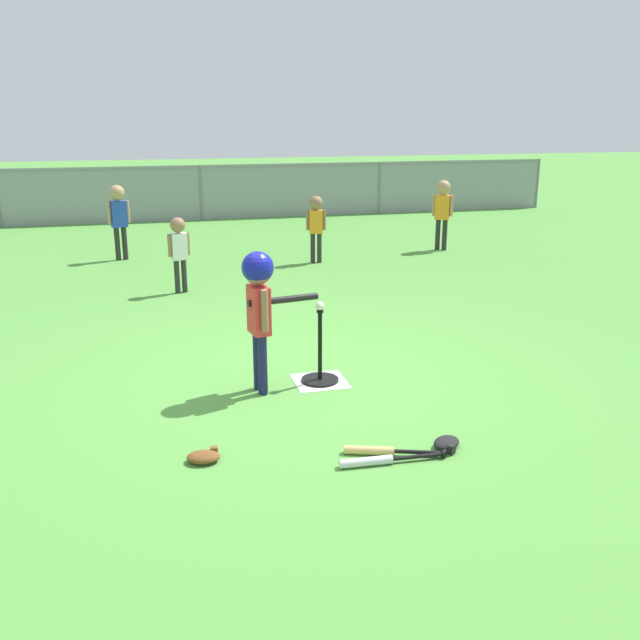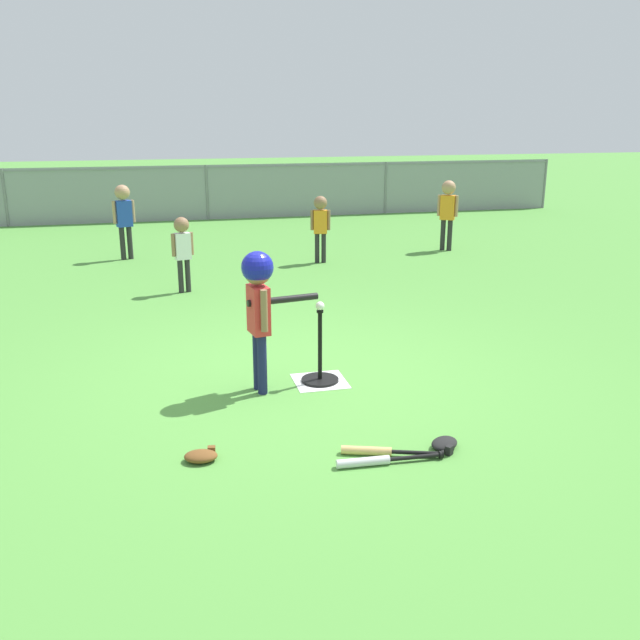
# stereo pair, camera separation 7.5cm
# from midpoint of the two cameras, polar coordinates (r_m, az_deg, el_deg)

# --- Properties ---
(ground_plane) EXTENTS (60.00, 60.00, 0.00)m
(ground_plane) POSITION_cam_midpoint_polar(r_m,az_deg,el_deg) (6.07, -1.06, -4.75)
(ground_plane) COLOR #51933D
(home_plate) EXTENTS (0.44, 0.44, 0.01)m
(home_plate) POSITION_cam_midpoint_polar(r_m,az_deg,el_deg) (6.00, 0.36, -5.01)
(home_plate) COLOR white
(home_plate) RESTS_ON ground_plane
(batting_tee) EXTENTS (0.32, 0.32, 0.63)m
(batting_tee) POSITION_cam_midpoint_polar(r_m,az_deg,el_deg) (5.96, 0.36, -4.17)
(batting_tee) COLOR black
(batting_tee) RESTS_ON ground_plane
(baseball_on_tee) EXTENTS (0.07, 0.07, 0.07)m
(baseball_on_tee) POSITION_cam_midpoint_polar(r_m,az_deg,el_deg) (5.78, 0.37, 1.16)
(baseball_on_tee) COLOR white
(baseball_on_tee) RESTS_ON batting_tee
(batter_child) EXTENTS (0.64, 0.33, 1.18)m
(batter_child) POSITION_cam_midpoint_polar(r_m,az_deg,el_deg) (5.56, -4.63, 2.22)
(batter_child) COLOR #191E4C
(batter_child) RESTS_ON ground_plane
(fielder_deep_left) EXTENTS (0.29, 0.20, 1.01)m
(fielder_deep_left) POSITION_cam_midpoint_polar(r_m,az_deg,el_deg) (10.60, 0.24, 8.18)
(fielder_deep_left) COLOR #262626
(fielder_deep_left) RESTS_ON ground_plane
(fielder_deep_center) EXTENTS (0.30, 0.24, 1.15)m
(fielder_deep_center) POSITION_cam_midpoint_polar(r_m,az_deg,el_deg) (11.76, 10.60, 9.18)
(fielder_deep_center) COLOR #262626
(fielder_deep_center) RESTS_ON ground_plane
(fielder_near_right) EXTENTS (0.33, 0.23, 1.15)m
(fielder_near_right) POSITION_cam_midpoint_polar(r_m,az_deg,el_deg) (11.25, -15.59, 8.53)
(fielder_near_right) COLOR #262626
(fielder_near_right) RESTS_ON ground_plane
(fielder_near_left) EXTENTS (0.28, 0.19, 0.96)m
(fielder_near_left) POSITION_cam_midpoint_polar(r_m,az_deg,el_deg) (8.97, -10.96, 6.10)
(fielder_near_left) COLOR #262626
(fielder_near_left) RESTS_ON ground_plane
(spare_bat_silver) EXTENTS (0.72, 0.09, 0.06)m
(spare_bat_silver) POSITION_cam_midpoint_polar(r_m,az_deg,el_deg) (4.66, 4.92, -11.42)
(spare_bat_silver) COLOR silver
(spare_bat_silver) RESTS_ON ground_plane
(spare_bat_wood) EXTENTS (0.67, 0.27, 0.06)m
(spare_bat_wood) POSITION_cam_midpoint_polar(r_m,az_deg,el_deg) (4.78, 5.15, -10.64)
(spare_bat_wood) COLOR #DBB266
(spare_bat_wood) RESTS_ON ground_plane
(glove_by_plate) EXTENTS (0.24, 0.19, 0.07)m
(glove_by_plate) POSITION_cam_midpoint_polar(r_m,az_deg,el_deg) (4.75, -9.23, -10.93)
(glove_by_plate) COLOR brown
(glove_by_plate) RESTS_ON ground_plane
(glove_near_bats) EXTENTS (0.27, 0.26, 0.07)m
(glove_near_bats) POSITION_cam_midpoint_polar(r_m,az_deg,el_deg) (4.93, 10.60, -9.94)
(glove_near_bats) COLOR black
(glove_near_bats) RESTS_ON ground_plane
(outfield_fence) EXTENTS (16.06, 0.06, 1.15)m
(outfield_fence) POSITION_cam_midpoint_polar(r_m,az_deg,el_deg) (15.23, -9.11, 10.42)
(outfield_fence) COLOR slate
(outfield_fence) RESTS_ON ground_plane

